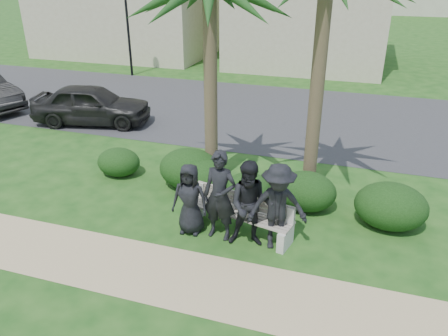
{
  "coord_description": "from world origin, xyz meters",
  "views": [
    {
      "loc": [
        2.21,
        -7.51,
        5.1
      ],
      "look_at": [
        -0.55,
        1.0,
        0.92
      ],
      "focal_mm": 35.0,
      "sensor_mm": 36.0,
      "label": 1
    }
  ],
  "objects_px": {
    "man_a": "(190,199)",
    "car_a": "(92,104)",
    "street_lamp": "(127,14)",
    "man_c": "(251,205)",
    "man_b": "(220,196)",
    "park_bench": "(239,216)",
    "man_d": "(277,207)"
  },
  "relations": [
    {
      "from": "man_c",
      "to": "car_a",
      "type": "relative_size",
      "value": 0.45
    },
    {
      "from": "man_c",
      "to": "man_d",
      "type": "height_order",
      "value": "man_c"
    },
    {
      "from": "man_b",
      "to": "park_bench",
      "type": "bearing_deg",
      "value": 48.24
    },
    {
      "from": "man_b",
      "to": "man_c",
      "type": "bearing_deg",
      "value": -0.85
    },
    {
      "from": "man_b",
      "to": "car_a",
      "type": "height_order",
      "value": "man_b"
    },
    {
      "from": "man_a",
      "to": "man_d",
      "type": "distance_m",
      "value": 1.81
    },
    {
      "from": "man_a",
      "to": "man_b",
      "type": "xyz_separation_m",
      "value": [
        0.64,
        0.0,
        0.18
      ]
    },
    {
      "from": "park_bench",
      "to": "man_c",
      "type": "height_order",
      "value": "man_c"
    },
    {
      "from": "street_lamp",
      "to": "car_a",
      "type": "xyz_separation_m",
      "value": [
        2.32,
        -6.98,
        -2.26
      ]
    },
    {
      "from": "street_lamp",
      "to": "man_b",
      "type": "xyz_separation_m",
      "value": [
        8.79,
        -12.32,
        -2.0
      ]
    },
    {
      "from": "man_a",
      "to": "car_a",
      "type": "distance_m",
      "value": 7.91
    },
    {
      "from": "street_lamp",
      "to": "man_c",
      "type": "height_order",
      "value": "street_lamp"
    },
    {
      "from": "man_b",
      "to": "car_a",
      "type": "distance_m",
      "value": 8.4
    },
    {
      "from": "street_lamp",
      "to": "man_c",
      "type": "distance_m",
      "value": 15.71
    },
    {
      "from": "man_a",
      "to": "man_c",
      "type": "bearing_deg",
      "value": -6.39
    },
    {
      "from": "park_bench",
      "to": "street_lamp",
      "type": "bearing_deg",
      "value": 139.86
    },
    {
      "from": "street_lamp",
      "to": "car_a",
      "type": "relative_size",
      "value": 1.07
    },
    {
      "from": "man_d",
      "to": "car_a",
      "type": "xyz_separation_m",
      "value": [
        -7.64,
        5.33,
        -0.21
      ]
    },
    {
      "from": "man_c",
      "to": "car_a",
      "type": "xyz_separation_m",
      "value": [
        -7.13,
        5.41,
        -0.21
      ]
    },
    {
      "from": "street_lamp",
      "to": "man_a",
      "type": "relative_size",
      "value": 2.81
    },
    {
      "from": "car_a",
      "to": "street_lamp",
      "type": "bearing_deg",
      "value": 6.05
    },
    {
      "from": "street_lamp",
      "to": "car_a",
      "type": "bearing_deg",
      "value": -71.66
    },
    {
      "from": "park_bench",
      "to": "car_a",
      "type": "height_order",
      "value": "car_a"
    },
    {
      "from": "man_b",
      "to": "man_d",
      "type": "height_order",
      "value": "man_b"
    },
    {
      "from": "street_lamp",
      "to": "park_bench",
      "type": "bearing_deg",
      "value": -52.84
    },
    {
      "from": "car_a",
      "to": "man_b",
      "type": "bearing_deg",
      "value": -141.77
    },
    {
      "from": "park_bench",
      "to": "car_a",
      "type": "relative_size",
      "value": 0.59
    },
    {
      "from": "street_lamp",
      "to": "park_bench",
      "type": "height_order",
      "value": "street_lamp"
    },
    {
      "from": "street_lamp",
      "to": "man_c",
      "type": "xyz_separation_m",
      "value": [
        9.44,
        -12.39,
        -2.05
      ]
    },
    {
      "from": "man_c",
      "to": "man_d",
      "type": "bearing_deg",
      "value": -2.11
    },
    {
      "from": "man_c",
      "to": "car_a",
      "type": "distance_m",
      "value": 8.95
    },
    {
      "from": "park_bench",
      "to": "car_a",
      "type": "xyz_separation_m",
      "value": [
        -6.8,
        5.04,
        0.33
      ]
    }
  ]
}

